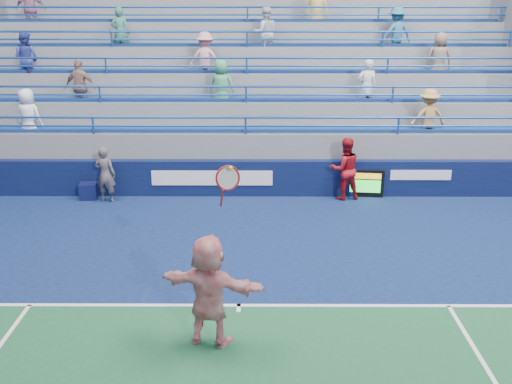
{
  "coord_description": "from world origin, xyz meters",
  "views": [
    {
      "loc": [
        0.38,
        -9.79,
        5.78
      ],
      "look_at": [
        0.33,
        2.5,
        1.5
      ],
      "focal_mm": 40.0,
      "sensor_mm": 36.0,
      "label": 1
    }
  ],
  "objects_px": {
    "tennis_player": "(209,291)",
    "line_judge": "(105,174)",
    "serve_speed_board": "(363,183)",
    "judge_chair": "(89,189)",
    "ball_girl": "(345,169)"
  },
  "relations": [
    {
      "from": "judge_chair",
      "to": "line_judge",
      "type": "bearing_deg",
      "value": -21.96
    },
    {
      "from": "line_judge",
      "to": "judge_chair",
      "type": "bearing_deg",
      "value": -11.43
    },
    {
      "from": "tennis_player",
      "to": "serve_speed_board",
      "type": "bearing_deg",
      "value": 62.42
    },
    {
      "from": "serve_speed_board",
      "to": "ball_girl",
      "type": "height_order",
      "value": "ball_girl"
    },
    {
      "from": "judge_chair",
      "to": "ball_girl",
      "type": "xyz_separation_m",
      "value": [
        7.58,
        0.01,
        0.65
      ]
    },
    {
      "from": "tennis_player",
      "to": "line_judge",
      "type": "distance_m",
      "value": 8.02
    },
    {
      "from": "tennis_player",
      "to": "judge_chair",
      "type": "bearing_deg",
      "value": 119.61
    },
    {
      "from": "tennis_player",
      "to": "ball_girl",
      "type": "height_order",
      "value": "tennis_player"
    },
    {
      "from": "tennis_player",
      "to": "ball_girl",
      "type": "bearing_deg",
      "value": 65.54
    },
    {
      "from": "serve_speed_board",
      "to": "judge_chair",
      "type": "bearing_deg",
      "value": -178.7
    },
    {
      "from": "tennis_player",
      "to": "line_judge",
      "type": "bearing_deg",
      "value": 116.73
    },
    {
      "from": "serve_speed_board",
      "to": "tennis_player",
      "type": "distance_m",
      "value": 8.58
    },
    {
      "from": "line_judge",
      "to": "ball_girl",
      "type": "bearing_deg",
      "value": -167.4
    },
    {
      "from": "serve_speed_board",
      "to": "judge_chair",
      "type": "distance_m",
      "value": 8.17
    },
    {
      "from": "tennis_player",
      "to": "line_judge",
      "type": "relative_size",
      "value": 1.95
    }
  ]
}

